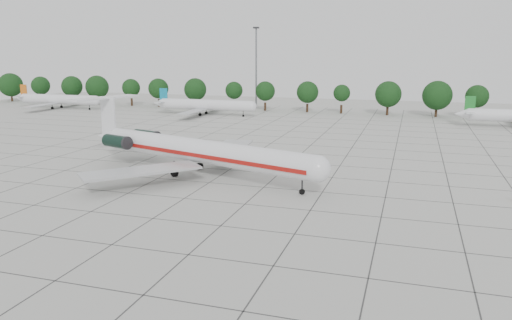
{
  "coord_description": "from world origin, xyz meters",
  "views": [
    {
      "loc": [
        18.54,
        -62.47,
        18.08
      ],
      "look_at": [
        -1.41,
        0.93,
        3.5
      ],
      "focal_mm": 35.0,
      "sensor_mm": 36.0,
      "label": 1
    }
  ],
  "objects_px": {
    "floodlight_mast": "(256,63)",
    "bg_airliner_b": "(206,105)",
    "main_airliner": "(190,149)",
    "bg_airliner_a": "(58,100)"
  },
  "relations": [
    {
      "from": "bg_airliner_a",
      "to": "floodlight_mast",
      "type": "distance_m",
      "value": 64.13
    },
    {
      "from": "main_airliner",
      "to": "bg_airliner_a",
      "type": "bearing_deg",
      "value": 157.26
    },
    {
      "from": "bg_airliner_b",
      "to": "bg_airliner_a",
      "type": "bearing_deg",
      "value": 178.68
    },
    {
      "from": "bg_airliner_b",
      "to": "floodlight_mast",
      "type": "height_order",
      "value": "floodlight_mast"
    },
    {
      "from": "main_airliner",
      "to": "floodlight_mast",
      "type": "xyz_separation_m",
      "value": [
        -17.25,
        87.83,
        10.55
      ]
    },
    {
      "from": "main_airliner",
      "to": "bg_airliner_b",
      "type": "height_order",
      "value": "main_airliner"
    },
    {
      "from": "main_airliner",
      "to": "bg_airliner_b",
      "type": "xyz_separation_m",
      "value": [
        -25.3,
        65.09,
        -0.82
      ]
    },
    {
      "from": "bg_airliner_a",
      "to": "bg_airliner_b",
      "type": "height_order",
      "value": "same"
    },
    {
      "from": "bg_airliner_a",
      "to": "bg_airliner_b",
      "type": "distance_m",
      "value": 51.28
    },
    {
      "from": "floodlight_mast",
      "to": "bg_airliner_b",
      "type": "bearing_deg",
      "value": -109.49
    }
  ]
}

